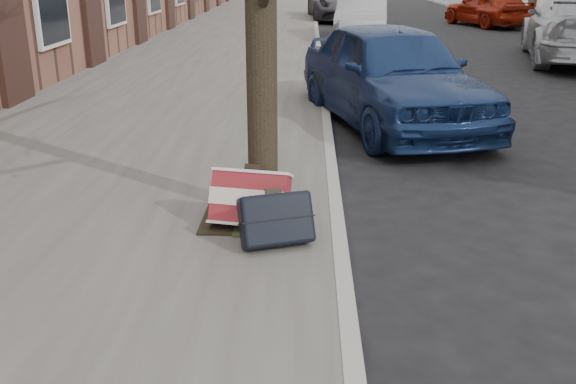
{
  "coord_description": "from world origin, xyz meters",
  "views": [
    {
      "loc": [
        -1.52,
        -4.02,
        2.23
      ],
      "look_at": [
        -1.67,
        0.8,
        0.5
      ],
      "focal_mm": 40.0,
      "sensor_mm": 36.0,
      "label": 1
    }
  ],
  "objects_px": {
    "suitcase_red": "(250,199)",
    "car_near_mid": "(362,17)",
    "car_near_front": "(392,74)",
    "suitcase_navy": "(276,219)"
  },
  "relations": [
    {
      "from": "suitcase_red",
      "to": "car_near_mid",
      "type": "xyz_separation_m",
      "value": [
        2.05,
        14.85,
        0.31
      ]
    },
    {
      "from": "car_near_front",
      "to": "suitcase_red",
      "type": "bearing_deg",
      "value": -126.9
    },
    {
      "from": "suitcase_red",
      "to": "car_near_mid",
      "type": "height_order",
      "value": "car_near_mid"
    },
    {
      "from": "suitcase_red",
      "to": "car_near_mid",
      "type": "bearing_deg",
      "value": 93.4
    },
    {
      "from": "suitcase_red",
      "to": "suitcase_navy",
      "type": "distance_m",
      "value": 0.44
    },
    {
      "from": "car_near_mid",
      "to": "suitcase_red",
      "type": "bearing_deg",
      "value": -92.22
    },
    {
      "from": "suitcase_navy",
      "to": "car_near_mid",
      "type": "xyz_separation_m",
      "value": [
        1.82,
        15.22,
        0.34
      ]
    },
    {
      "from": "car_near_front",
      "to": "suitcase_navy",
      "type": "bearing_deg",
      "value": -122.59
    },
    {
      "from": "car_near_front",
      "to": "car_near_mid",
      "type": "relative_size",
      "value": 1.04
    },
    {
      "from": "suitcase_navy",
      "to": "car_near_mid",
      "type": "bearing_deg",
      "value": 64.27
    }
  ]
}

